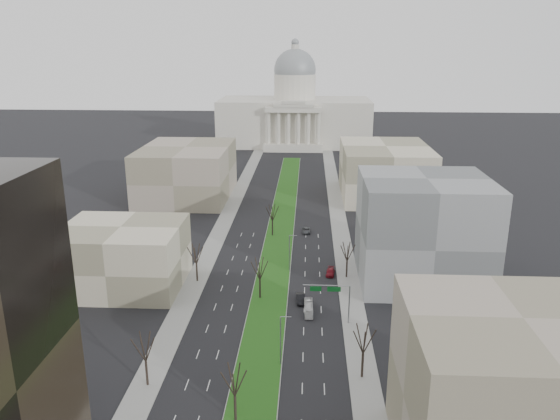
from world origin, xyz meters
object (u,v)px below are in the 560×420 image
(car_black, at_px, (301,299))
(box_van, at_px, (309,308))
(car_red, at_px, (330,272))
(car_grey_far, at_px, (306,230))

(car_black, xyz_separation_m, box_van, (1.69, -4.55, 0.17))
(car_red, height_order, car_grey_far, car_red)
(car_grey_far, height_order, box_van, box_van)
(car_black, distance_m, car_grey_far, 44.45)
(car_black, bearing_deg, car_red, 60.30)
(car_black, height_order, car_grey_far, car_black)
(car_black, height_order, car_red, car_black)
(car_grey_far, bearing_deg, car_black, -92.25)
(car_black, relative_size, box_van, 0.70)
(car_grey_far, bearing_deg, car_red, -79.90)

